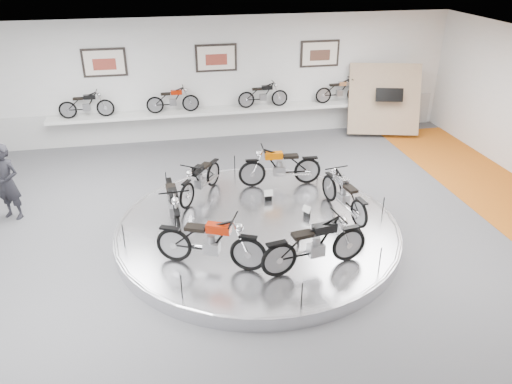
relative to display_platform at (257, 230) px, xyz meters
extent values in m
plane|color=#545456|center=(0.00, -0.30, -0.15)|extent=(16.00, 16.00, 0.00)
plane|color=white|center=(0.00, -0.30, 3.85)|extent=(16.00, 16.00, 0.00)
plane|color=silver|center=(0.00, 6.70, 1.85)|extent=(16.00, 0.00, 16.00)
cube|color=#BCBCBA|center=(0.00, 6.68, 0.40)|extent=(15.68, 0.04, 1.10)
cylinder|color=silver|center=(0.00, 0.00, 0.00)|extent=(6.40, 6.40, 0.30)
torus|color=#B2B2BA|center=(0.00, 0.00, 0.12)|extent=(6.40, 6.40, 0.10)
cube|color=silver|center=(0.00, 6.40, 0.85)|extent=(11.00, 0.55, 0.10)
cube|color=silver|center=(-3.50, 6.66, 2.55)|extent=(1.35, 0.06, 0.88)
cube|color=silver|center=(0.00, 6.66, 2.55)|extent=(1.35, 0.06, 0.88)
cube|color=silver|center=(3.50, 6.66, 2.55)|extent=(1.35, 0.06, 0.88)
cube|color=#9D8865|center=(5.60, 5.80, 1.10)|extent=(2.56, 1.52, 2.30)
imported|color=black|center=(-5.67, 2.06, 0.79)|extent=(0.81, 0.71, 1.88)
camera|label=1|loc=(-1.98, -9.60, 5.92)|focal=35.00mm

